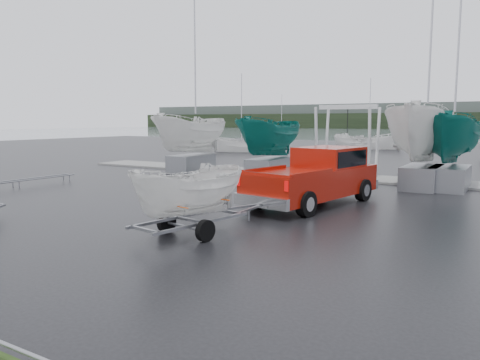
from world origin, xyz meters
TOP-DOWN VIEW (x-y plane):
  - ground_plane at (0.00, 0.00)m, footprint 120.00×120.00m
  - lake at (0.00, 100.00)m, footprint 300.00×300.00m
  - dock at (0.00, 13.00)m, footprint 30.00×3.00m
  - pickup_truck at (5.16, 4.52)m, footprint 3.33×6.88m
  - trailer_hitched at (3.99, -2.21)m, footprint 1.87×3.75m
  - boat_hoist at (3.49, 13.00)m, footprint 3.30×2.18m
  - keelboat_0 at (-5.90, 11.00)m, footprint 2.51×3.20m
  - keelboat_1 at (-0.45, 11.20)m, footprint 2.32×3.20m
  - keelboat_2 at (7.92, 11.00)m, footprint 2.89×3.20m
  - keelboat_3 at (9.09, 11.30)m, footprint 2.50×3.20m
  - mast_rack_0 at (-9.00, 1.00)m, footprint 0.56×6.50m
  - moored_boat_0 at (-13.01, 29.05)m, footprint 3.41×3.38m
  - moored_boat_1 at (-3.19, 41.13)m, footprint 3.45×3.38m
  - moored_boat_4 at (-26.42, 65.88)m, footprint 3.17×3.19m

SIDE VIEW (x-z plane):
  - lake at x=0.00m, z-range -0.01..-0.01m
  - ground_plane at x=0.00m, z-range 0.00..0.00m
  - moored_boat_1 at x=-3.19m, z-range -6.01..6.02m
  - moored_boat_0 at x=-13.01m, z-range -5.65..5.66m
  - moored_boat_4 at x=-26.42m, z-range -5.54..5.55m
  - dock at x=0.00m, z-range -0.01..0.11m
  - mast_rack_0 at x=-9.00m, z-range 0.32..0.38m
  - pickup_truck at x=5.16m, z-range 0.05..2.24m
  - trailer_hitched at x=3.99m, z-range 0.20..4.74m
  - boat_hoist at x=3.49m, z-range 0.61..4.73m
  - keelboat_1 at x=-0.45m, z-range 0.03..7.29m
  - keelboat_3 at x=9.09m, z-range -1.36..9.30m
  - keelboat_0 at x=-5.90m, z-range -1.35..9.34m
  - keelboat_2 at x=7.92m, z-range -0.94..10.13m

